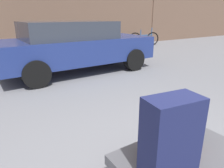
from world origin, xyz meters
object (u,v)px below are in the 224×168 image
object	(u,v)px
suitcase_navy_stacked_top	(170,139)
bollard_kerb_mid	(119,45)
bicycle_leaning	(144,39)
bollard_kerb_far	(137,43)
bollard_kerb_near	(91,47)
luggage_cart	(183,161)
duffel_bag_maroon_front_right	(172,129)
parked_car	(75,45)

from	to	relation	value
suitcase_navy_stacked_top	bollard_kerb_mid	distance (m)	7.72
bicycle_leaning	bollard_kerb_far	world-z (taller)	bicycle_leaning
bicycle_leaning	bollard_kerb_far	distance (m)	1.97
bollard_kerb_near	bollard_kerb_mid	world-z (taller)	same
bollard_kerb_near	bollard_kerb_far	xyz separation A→B (m)	(2.45, 0.00, 0.00)
luggage_cart	bollard_kerb_far	bearing A→B (deg)	53.05
bollard_kerb_mid	bollard_kerb_far	size ratio (longest dim) A/B	1.00
duffel_bag_maroon_front_right	bicycle_leaning	bearing A→B (deg)	49.78
parked_car	duffel_bag_maroon_front_right	bearing A→B (deg)	-101.69
luggage_cart	bollard_kerb_mid	distance (m)	7.47
suitcase_navy_stacked_top	bicycle_leaning	distance (m)	10.26
luggage_cart	bollard_kerb_mid	bearing A→B (deg)	59.55
suitcase_navy_stacked_top	bollard_kerb_near	world-z (taller)	suitcase_navy_stacked_top
bollard_kerb_mid	bollard_kerb_far	xyz separation A→B (m)	(1.06, 0.00, 0.00)
suitcase_navy_stacked_top	bollard_kerb_mid	world-z (taller)	suitcase_navy_stacked_top
luggage_cart	suitcase_navy_stacked_top	bearing A→B (deg)	-164.25
bicycle_leaning	bollard_kerb_mid	bearing A→B (deg)	-153.96
bollard_kerb_near	bicycle_leaning	bearing A→B (deg)	17.58
duffel_bag_maroon_front_right	bollard_kerb_near	size ratio (longest dim) A/B	0.79
parked_car	bollard_kerb_near	bearing A→B (deg)	52.51
suitcase_navy_stacked_top	bollard_kerb_near	bearing A→B (deg)	75.68
bicycle_leaning	bollard_kerb_near	distance (m)	4.16
bollard_kerb_mid	bollard_kerb_far	world-z (taller)	same
parked_car	bollard_kerb_mid	distance (m)	3.47
bollard_kerb_near	bollard_kerb_mid	size ratio (longest dim) A/B	1.00
bollard_kerb_far	suitcase_navy_stacked_top	bearing A→B (deg)	-128.35
duffel_bag_maroon_front_right	luggage_cart	bearing A→B (deg)	-97.52
bollard_kerb_near	duffel_bag_maroon_front_right	bearing A→B (deg)	-110.71
luggage_cart	bollard_kerb_mid	size ratio (longest dim) A/B	1.71
luggage_cart	duffel_bag_maroon_front_right	world-z (taller)	duffel_bag_maroon_front_right
duffel_bag_maroon_front_right	bollard_kerb_mid	world-z (taller)	bollard_kerb_mid
bicycle_leaning	suitcase_navy_stacked_top	bearing A→B (deg)	-130.63
bicycle_leaning	duffel_bag_maroon_front_right	bearing A→B (deg)	-130.11
bollard_kerb_mid	bollard_kerb_near	bearing A→B (deg)	180.00
luggage_cart	bollard_kerb_near	xyz separation A→B (m)	(2.39, 6.44, 0.09)
luggage_cart	bicycle_leaning	distance (m)	9.98
duffel_bag_maroon_front_right	bicycle_leaning	world-z (taller)	bicycle_leaning
bollard_kerb_far	bicycle_leaning	bearing A→B (deg)	39.68
luggage_cart	duffel_bag_maroon_front_right	xyz separation A→B (m)	(0.02, 0.18, 0.24)
luggage_cart	suitcase_navy_stacked_top	distance (m)	0.53
duffel_bag_maroon_front_right	bollard_kerb_mid	bearing A→B (deg)	58.90
bicycle_leaning	parked_car	bearing A→B (deg)	-149.74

